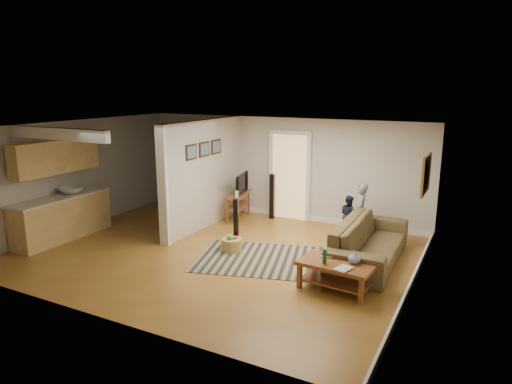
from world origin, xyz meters
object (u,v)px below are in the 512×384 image
speaker_left (236,222)px  toy_basket (232,244)px  sofa (368,261)px  speaker_right (272,196)px  coffee_table (338,268)px  child (359,239)px  tv_console (239,196)px  toddler (348,234)px

speaker_left → toy_basket: (0.12, -0.39, -0.35)m
toy_basket → sofa: bearing=16.2°
speaker_right → toy_basket: (0.31, -2.51, -0.42)m
coffee_table → child: bearing=97.5°
sofa → coffee_table: size_ratio=2.12×
toy_basket → tv_console: bearing=116.1°
speaker_left → toy_basket: speaker_left is taller
coffee_table → child: (-0.35, 2.63, -0.37)m
coffee_table → toy_basket: bearing=163.5°
sofa → toddler: bearing=28.2°
toy_basket → speaker_right: bearing=97.0°
child → coffee_table: bearing=-10.4°
sofa → tv_console: tv_console is taller
speaker_left → speaker_right: size_ratio=0.88×
toy_basket → child: bearing=42.9°
toy_basket → toddler: (1.75, 2.18, -0.15)m
speaker_left → tv_console: bearing=102.4°
coffee_table → speaker_right: bearing=130.2°
coffee_table → tv_console: size_ratio=1.10×
coffee_table → tv_console: bearing=141.3°
sofa → toy_basket: bearing=104.6°
sofa → child: (-0.50, 1.17, 0.00)m
speaker_right → coffee_table: bearing=-56.9°
tv_console → toy_basket: tv_console is taller
coffee_table → toddler: (-0.67, 2.89, -0.37)m
speaker_left → speaker_right: bearing=79.4°
toy_basket → toddler: 2.79m
sofa → toddler: toddler is taller
speaker_left → toy_basket: bearing=-88.1°
speaker_left → toy_basket: size_ratio=2.43×
sofa → speaker_right: size_ratio=2.36×
sofa → toy_basket: size_ratio=6.54×
tv_console → toddler: bearing=-9.2°
speaker_right → child: bearing=-21.0°
tv_console → speaker_right: (0.67, 0.50, -0.05)m
speaker_right → toddler: 2.16m
tv_console → speaker_left: size_ratio=1.15×
coffee_table → tv_console: 4.36m
toddler → speaker_right: bearing=26.2°
coffee_table → speaker_left: speaker_left is taller
speaker_left → child: size_ratio=0.80×
coffee_table → toy_basket: size_ratio=3.09×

